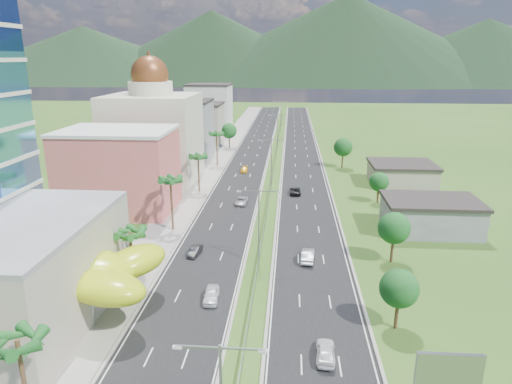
# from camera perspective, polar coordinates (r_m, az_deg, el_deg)

# --- Properties ---
(ground) EXTENTS (500.00, 500.00, 0.00)m
(ground) POSITION_cam_1_polar(r_m,az_deg,el_deg) (57.14, -0.39, -13.22)
(ground) COLOR #2D5119
(ground) RESTS_ON ground
(road_left) EXTENTS (11.00, 260.00, 0.04)m
(road_left) POSITION_cam_1_polar(r_m,az_deg,el_deg) (142.75, -0.41, 5.10)
(road_left) COLOR black
(road_left) RESTS_ON ground
(road_right) EXTENTS (11.00, 260.00, 0.04)m
(road_right) POSITION_cam_1_polar(r_m,az_deg,el_deg) (142.32, 5.64, 4.98)
(road_right) COLOR black
(road_right) RESTS_ON ground
(sidewalk_left) EXTENTS (7.00, 260.00, 0.12)m
(sidewalk_left) POSITION_cam_1_polar(r_m,az_deg,el_deg) (143.83, -4.20, 5.16)
(sidewalk_left) COLOR gray
(sidewalk_left) RESTS_ON ground
(median_guardrail) EXTENTS (0.10, 216.06, 0.76)m
(median_guardrail) POSITION_cam_1_polar(r_m,az_deg,el_deg) (124.61, 2.35, 3.67)
(median_guardrail) COLOR gray
(median_guardrail) RESTS_ON ground
(streetlight_median_b) EXTENTS (6.04, 0.25, 11.00)m
(streetlight_median_b) POSITION_cam_1_polar(r_m,az_deg,el_deg) (63.37, 0.35, -3.40)
(streetlight_median_b) COLOR gray
(streetlight_median_b) RESTS_ON ground
(streetlight_median_c) EXTENTS (6.04, 0.25, 11.00)m
(streetlight_median_c) POSITION_cam_1_polar(r_m,az_deg,el_deg) (101.83, 1.93, 4.28)
(streetlight_median_c) COLOR gray
(streetlight_median_c) RESTS_ON ground
(streetlight_median_d) EXTENTS (6.04, 0.25, 11.00)m
(streetlight_median_d) POSITION_cam_1_polar(r_m,az_deg,el_deg) (146.09, 2.71, 8.02)
(streetlight_median_d) COLOR gray
(streetlight_median_d) RESTS_ON ground
(streetlight_median_e) EXTENTS (6.04, 0.25, 11.00)m
(streetlight_median_e) POSITION_cam_1_polar(r_m,az_deg,el_deg) (190.70, 3.13, 10.02)
(streetlight_median_e) COLOR gray
(streetlight_median_e) RESTS_ON ground
(lime_canopy) EXTENTS (18.00, 15.00, 7.40)m
(lime_canopy) POSITION_cam_1_polar(r_m,az_deg,el_deg) (56.50, -21.69, -9.15)
(lime_canopy) COLOR #B5CB13
(lime_canopy) RESTS_ON ground
(pink_shophouse) EXTENTS (20.00, 15.00, 15.00)m
(pink_shophouse) POSITION_cam_1_polar(r_m,az_deg,el_deg) (89.99, -16.72, 2.43)
(pink_shophouse) COLOR #D66057
(pink_shophouse) RESTS_ON ground
(domed_building) EXTENTS (20.00, 20.00, 28.70)m
(domed_building) POSITION_cam_1_polar(r_m,az_deg,el_deg) (110.58, -12.70, 7.30)
(domed_building) COLOR beige
(domed_building) RESTS_ON ground
(midrise_grey) EXTENTS (16.00, 15.00, 16.00)m
(midrise_grey) POSITION_cam_1_polar(r_m,az_deg,el_deg) (134.67, -9.15, 7.64)
(midrise_grey) COLOR slate
(midrise_grey) RESTS_ON ground
(midrise_beige) EXTENTS (16.00, 15.00, 13.00)m
(midrise_beige) POSITION_cam_1_polar(r_m,az_deg,el_deg) (156.13, -7.27, 8.37)
(midrise_beige) COLOR #A49987
(midrise_beige) RESTS_ON ground
(midrise_white) EXTENTS (16.00, 15.00, 18.00)m
(midrise_white) POSITION_cam_1_polar(r_m,az_deg,el_deg) (178.24, -5.83, 10.23)
(midrise_white) COLOR silver
(midrise_white) RESTS_ON ground
(billboard) EXTENTS (5.20, 0.35, 6.20)m
(billboard) POSITION_cam_1_polar(r_m,az_deg,el_deg) (41.55, 22.95, -20.14)
(billboard) COLOR gray
(billboard) RESTS_ON ground
(shed_near) EXTENTS (15.00, 10.00, 5.00)m
(shed_near) POSITION_cam_1_polar(r_m,az_deg,el_deg) (82.33, 20.98, -2.90)
(shed_near) COLOR slate
(shed_near) RESTS_ON ground
(shed_far) EXTENTS (14.00, 12.00, 4.40)m
(shed_far) POSITION_cam_1_polar(r_m,az_deg,el_deg) (110.72, 17.74, 2.08)
(shed_far) COLOR #A49987
(shed_far) RESTS_ON ground
(palm_tree_a) EXTENTS (3.60, 3.60, 9.10)m
(palm_tree_a) POSITION_cam_1_polar(r_m,az_deg,el_deg) (39.39, -27.63, -16.65)
(palm_tree_a) COLOR #47301C
(palm_tree_a) RESTS_ON ground
(palm_tree_b) EXTENTS (3.60, 3.60, 8.10)m
(palm_tree_b) POSITION_cam_1_polar(r_m,az_deg,el_deg) (59.03, -15.47, -5.24)
(palm_tree_b) COLOR #47301C
(palm_tree_b) RESTS_ON ground
(palm_tree_c) EXTENTS (3.60, 3.60, 9.60)m
(palm_tree_c) POSITION_cam_1_polar(r_m,az_deg,el_deg) (76.69, -10.64, 1.25)
(palm_tree_c) COLOR #47301C
(palm_tree_c) RESTS_ON ground
(palm_tree_d) EXTENTS (3.60, 3.60, 8.60)m
(palm_tree_d) POSITION_cam_1_polar(r_m,az_deg,el_deg) (98.67, -7.25, 4.23)
(palm_tree_d) COLOR #47301C
(palm_tree_d) RESTS_ON ground
(palm_tree_e) EXTENTS (3.60, 3.60, 9.40)m
(palm_tree_e) POSITION_cam_1_polar(r_m,az_deg,el_deg) (122.68, -4.96, 7.08)
(palm_tree_e) COLOR #47301C
(palm_tree_e) RESTS_ON ground
(leafy_tree_lfar) EXTENTS (4.90, 4.90, 8.05)m
(leafy_tree_lfar) POSITION_cam_1_polar(r_m,az_deg,el_deg) (147.52, -3.38, 7.64)
(leafy_tree_lfar) COLOR #47301C
(leafy_tree_lfar) RESTS_ON ground
(leafy_tree_ra) EXTENTS (4.20, 4.20, 6.90)m
(leafy_tree_ra) POSITION_cam_1_polar(r_m,az_deg,el_deg) (51.68, 17.46, -11.44)
(leafy_tree_ra) COLOR #47301C
(leafy_tree_ra) RESTS_ON ground
(leafy_tree_rb) EXTENTS (4.55, 4.55, 7.47)m
(leafy_tree_rb) POSITION_cam_1_polar(r_m,az_deg,el_deg) (67.32, 16.87, -4.35)
(leafy_tree_rb) COLOR #47301C
(leafy_tree_rb) RESTS_ON ground
(leafy_tree_rc) EXTENTS (3.85, 3.85, 6.33)m
(leafy_tree_rc) POSITION_cam_1_polar(r_m,az_deg,el_deg) (94.29, 15.12, 1.22)
(leafy_tree_rc) COLOR #47301C
(leafy_tree_rc) RESTS_ON ground
(leafy_tree_rd) EXTENTS (4.90, 4.90, 8.05)m
(leafy_tree_rd) POSITION_cam_1_polar(r_m,az_deg,el_deg) (122.37, 10.83, 5.52)
(leafy_tree_rd) COLOR #47301C
(leafy_tree_rd) RESTS_ON ground
(mountain_ridge) EXTENTS (860.00, 140.00, 90.00)m
(mountain_ridge) POSITION_cam_1_polar(r_m,az_deg,el_deg) (503.34, 11.01, 13.03)
(mountain_ridge) COLOR black
(mountain_ridge) RESTS_ON ground
(car_white_near_left) EXTENTS (1.96, 4.41, 1.48)m
(car_white_near_left) POSITION_cam_1_polar(r_m,az_deg,el_deg) (56.67, -5.61, -12.67)
(car_white_near_left) COLOR white
(car_white_near_left) RESTS_ON road_left
(car_dark_left) EXTENTS (1.85, 4.01, 1.27)m
(car_dark_left) POSITION_cam_1_polar(r_m,az_deg,el_deg) (68.94, -7.66, -7.29)
(car_dark_left) COLOR black
(car_dark_left) RESTS_ON road_left
(car_silver_mid_left) EXTENTS (2.55, 4.89, 1.32)m
(car_silver_mid_left) POSITION_cam_1_polar(r_m,az_deg,el_deg) (91.15, -1.80, -1.13)
(car_silver_mid_left) COLOR #AAACB1
(car_silver_mid_left) RESTS_ON road_left
(car_yellow_far_left) EXTENTS (1.72, 4.19, 1.21)m
(car_yellow_far_left) POSITION_cam_1_polar(r_m,az_deg,el_deg) (116.99, -1.47, 2.84)
(car_yellow_far_left) COLOR yellow
(car_yellow_far_left) RESTS_ON road_left
(car_white_near_right) EXTENTS (2.02, 4.58, 1.53)m
(car_white_near_right) POSITION_cam_1_polar(r_m,az_deg,el_deg) (47.54, 8.69, -19.10)
(car_white_near_right) COLOR white
(car_white_near_right) RESTS_ON road_right
(car_silver_right) EXTENTS (2.18, 5.10, 1.64)m
(car_silver_right) POSITION_cam_1_polar(r_m,az_deg,el_deg) (66.81, 6.50, -7.88)
(car_silver_right) COLOR #B2B7BB
(car_silver_right) RESTS_ON road_right
(car_dark_far_right) EXTENTS (2.39, 4.97, 1.37)m
(car_dark_far_right) POSITION_cam_1_polar(r_m,az_deg,el_deg) (98.35, 4.91, 0.16)
(car_dark_far_right) COLOR black
(car_dark_far_right) RESTS_ON road_right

